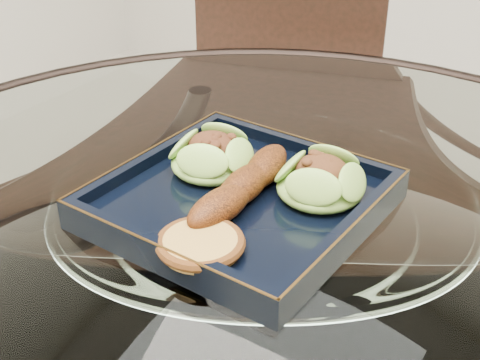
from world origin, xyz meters
The scene contains 7 objects.
dining_table centered at (0.00, 0.00, 0.60)m, with size 1.13×1.13×0.77m.
dining_chair centered at (-0.26, 0.48, 0.48)m, with size 0.47×0.47×0.86m.
navy_plate centered at (-0.04, 0.02, 0.77)m, with size 0.27×0.27×0.02m, color black.
lettuce_wrap_left centered at (-0.10, 0.05, 0.80)m, with size 0.09×0.09×0.03m, color olive.
lettuce_wrap_right centered at (0.03, 0.06, 0.80)m, with size 0.09×0.09×0.03m, color #568E29.
roasted_plantain centered at (-0.03, 0.02, 0.80)m, with size 0.18×0.04×0.03m, color #642A0A.
crumb_patty centered at (-0.02, -0.09, 0.79)m, with size 0.07×0.07×0.01m, color #B0873A.
Camera 1 is at (0.29, -0.50, 1.16)m, focal length 50.00 mm.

